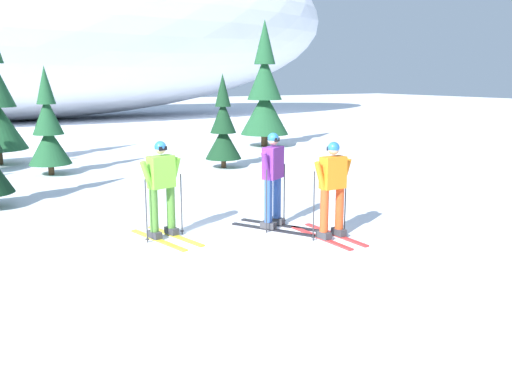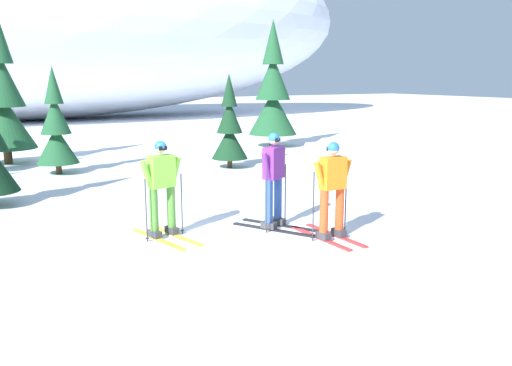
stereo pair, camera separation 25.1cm
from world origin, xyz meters
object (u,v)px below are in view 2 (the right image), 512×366
(skier_orange_jacket, at_px, (332,189))
(pine_tree_center, at_px, (3,100))
(skier_purple_jacket, at_px, (274,178))
(pine_tree_right, at_px, (229,129))
(pine_tree_far_right, at_px, (273,94))
(pine_tree_center_right, at_px, (56,129))
(skier_lime_jacket, at_px, (162,187))

(skier_orange_jacket, xyz_separation_m, pine_tree_center, (-4.16, 11.91, 1.15))
(skier_purple_jacket, bearing_deg, pine_tree_center, 108.64)
(pine_tree_right, bearing_deg, pine_tree_center, 144.21)
(pine_tree_right, height_order, pine_tree_far_right, pine_tree_far_right)
(pine_tree_right, bearing_deg, pine_tree_far_right, 44.47)
(pine_tree_center, bearing_deg, skier_purple_jacket, -71.36)
(pine_tree_center, distance_m, pine_tree_center_right, 3.11)
(skier_lime_jacket, relative_size, skier_orange_jacket, 1.00)
(pine_tree_right, bearing_deg, skier_orange_jacket, -103.43)
(skier_orange_jacket, xyz_separation_m, skier_purple_jacket, (-0.52, 1.09, 0.05))
(skier_lime_jacket, distance_m, skier_orange_jacket, 2.97)
(skier_purple_jacket, distance_m, pine_tree_center, 11.47)
(skier_orange_jacket, bearing_deg, pine_tree_center_right, 108.52)
(skier_orange_jacket, distance_m, pine_tree_center_right, 9.61)
(pine_tree_center_right, relative_size, pine_tree_right, 1.07)
(skier_purple_jacket, height_order, pine_tree_center, pine_tree_center)
(skier_purple_jacket, relative_size, pine_tree_right, 0.62)
(skier_orange_jacket, xyz_separation_m, pine_tree_far_right, (5.65, 11.36, 1.19))
(skier_orange_jacket, height_order, pine_tree_far_right, pine_tree_far_right)
(skier_purple_jacket, bearing_deg, pine_tree_far_right, 59.01)
(pine_tree_center, relative_size, pine_tree_right, 1.69)
(skier_purple_jacket, distance_m, pine_tree_center_right, 8.41)
(pine_tree_center_right, bearing_deg, skier_purple_jacket, -72.46)
(skier_lime_jacket, xyz_separation_m, pine_tree_right, (4.35, 6.05, 0.30))
(skier_lime_jacket, xyz_separation_m, skier_purple_jacket, (2.02, -0.46, 0.04))
(pine_tree_far_right, bearing_deg, skier_purple_jacket, -120.99)
(pine_tree_center, distance_m, pine_tree_far_right, 9.83)
(skier_lime_jacket, relative_size, pine_tree_right, 0.59)
(skier_orange_jacket, xyz_separation_m, pine_tree_center_right, (-3.05, 9.10, 0.40))
(skier_lime_jacket, distance_m, pine_tree_right, 7.45)
(skier_orange_jacket, relative_size, pine_tree_center_right, 0.55)
(pine_tree_center_right, relative_size, pine_tree_far_right, 0.62)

